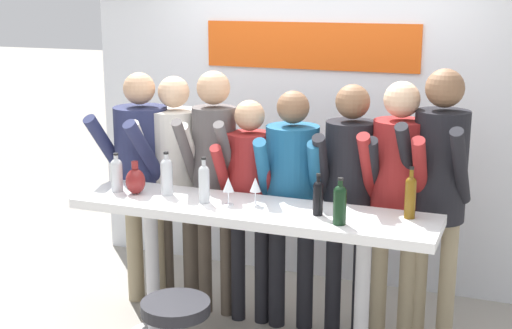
{
  "coord_description": "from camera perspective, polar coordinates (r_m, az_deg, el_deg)",
  "views": [
    {
      "loc": [
        1.55,
        -3.92,
        2.31
      ],
      "look_at": [
        0.0,
        0.08,
        1.26
      ],
      "focal_mm": 50.0,
      "sensor_mm": 36.0,
      "label": 1
    }
  ],
  "objects": [
    {
      "name": "wine_bottle_1",
      "position": [
        4.8,
        -11.09,
        -0.7
      ],
      "size": [
        0.08,
        0.08,
        0.26
      ],
      "color": "#B7BCC1",
      "rests_on": "tasting_table"
    },
    {
      "name": "wine_bottle_4",
      "position": [
        4.47,
        -4.18,
        -1.4
      ],
      "size": [
        0.07,
        0.07,
        0.29
      ],
      "color": "#B7BCC1",
      "rests_on": "tasting_table"
    },
    {
      "name": "wine_glass_1",
      "position": [
        4.41,
        -0.05,
        -1.7
      ],
      "size": [
        0.07,
        0.07,
        0.18
      ],
      "color": "silver",
      "rests_on": "tasting_table"
    },
    {
      "name": "person_center_right",
      "position": [
        4.79,
        2.89,
        -1.66
      ],
      "size": [
        0.49,
        0.59,
        1.67
      ],
      "rotation": [
        0.0,
        0.0,
        0.19
      ],
      "color": "black",
      "rests_on": "ground_plane"
    },
    {
      "name": "person_left",
      "position": [
        5.17,
        -6.48,
        -0.21
      ],
      "size": [
        0.48,
        0.58,
        1.72
      ],
      "rotation": [
        0.0,
        0.0,
        0.1
      ],
      "color": "#473D33",
      "rests_on": "ground_plane"
    },
    {
      "name": "person_rightmost",
      "position": [
        4.62,
        14.42,
        -1.06
      ],
      "size": [
        0.45,
        0.59,
        1.85
      ],
      "rotation": [
        0.0,
        0.0,
        -0.12
      ],
      "color": "gray",
      "rests_on": "ground_plane"
    },
    {
      "name": "wine_bottle_5",
      "position": [
        4.24,
        4.99,
        -2.53
      ],
      "size": [
        0.06,
        0.06,
        0.25
      ],
      "color": "black",
      "rests_on": "tasting_table"
    },
    {
      "name": "tasting_table",
      "position": [
        4.46,
        -0.38,
        -5.46
      ],
      "size": [
        2.3,
        0.54,
        1.01
      ],
      "color": "white",
      "rests_on": "ground_plane"
    },
    {
      "name": "back_wall",
      "position": [
        5.68,
        5.08,
        4.47
      ],
      "size": [
        3.9,
        0.12,
        2.78
      ],
      "color": "silver",
      "rests_on": "ground_plane"
    },
    {
      "name": "person_center",
      "position": [
        4.88,
        -0.54,
        -1.81
      ],
      "size": [
        0.41,
        0.52,
        1.6
      ],
      "rotation": [
        0.0,
        0.0,
        0.11
      ],
      "color": "black",
      "rests_on": "ground_plane"
    },
    {
      "name": "wine_bottle_0",
      "position": [
        4.25,
        12.25,
        -2.4
      ],
      "size": [
        0.07,
        0.07,
        0.31
      ],
      "color": "brown",
      "rests_on": "tasting_table"
    },
    {
      "name": "person_far_left",
      "position": [
        5.22,
        -9.17,
        -0.03
      ],
      "size": [
        0.52,
        0.62,
        1.75
      ],
      "rotation": [
        0.0,
        0.0,
        -0.19
      ],
      "color": "gray",
      "rests_on": "ground_plane"
    },
    {
      "name": "wine_glass_0",
      "position": [
        4.41,
        -2.23,
        -1.7
      ],
      "size": [
        0.07,
        0.07,
        0.18
      ],
      "color": "silver",
      "rests_on": "tasting_table"
    },
    {
      "name": "person_right",
      "position": [
        4.73,
        7.52,
        -1.45
      ],
      "size": [
        0.44,
        0.56,
        1.73
      ],
      "rotation": [
        0.0,
        0.0,
        0.1
      ],
      "color": "black",
      "rests_on": "ground_plane"
    },
    {
      "name": "person_far_right",
      "position": [
        4.65,
        11.25,
        -1.56
      ],
      "size": [
        0.41,
        0.53,
        1.76
      ],
      "rotation": [
        0.0,
        0.0,
        -0.01
      ],
      "color": "gray",
      "rests_on": "ground_plane"
    },
    {
      "name": "person_center_left",
      "position": [
        4.97,
        -3.38,
        0.01
      ],
      "size": [
        0.4,
        0.54,
        1.78
      ],
      "rotation": [
        0.0,
        0.0,
        0.1
      ],
      "color": "#473D33",
      "rests_on": "ground_plane"
    },
    {
      "name": "wine_bottle_2",
      "position": [
        4.08,
        6.72,
        -3.05
      ],
      "size": [
        0.08,
        0.08,
        0.27
      ],
      "color": "black",
      "rests_on": "tasting_table"
    },
    {
      "name": "wine_bottle_3",
      "position": [
        4.67,
        -7.16,
        -0.82
      ],
      "size": [
        0.08,
        0.08,
        0.29
      ],
      "color": "#B7BCC1",
      "rests_on": "tasting_table"
    },
    {
      "name": "decorative_vase",
      "position": [
        4.73,
        -9.62,
        -1.29
      ],
      "size": [
        0.13,
        0.13,
        0.22
      ],
      "color": "maroon",
      "rests_on": "tasting_table"
    }
  ]
}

